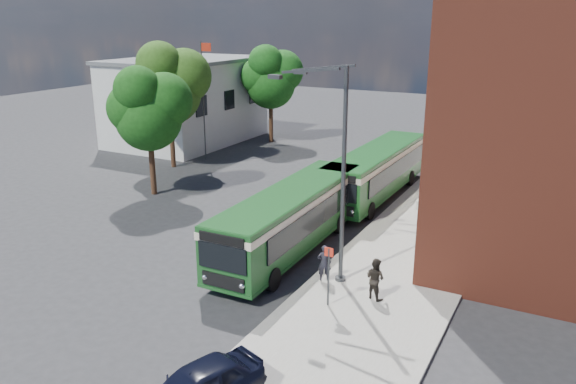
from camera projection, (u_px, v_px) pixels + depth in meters
The scene contains 14 objects.
ground at pixel (258, 245), 27.62m from camera, with size 120.00×120.00×0.00m, color #2B2A2D.
pavement at pixel (439, 217), 31.24m from camera, with size 6.00×48.00×0.15m, color gray.
kerb_line at pixel (387, 210), 32.62m from camera, with size 0.12×48.00×0.01m, color beige.
white_building at pixel (187, 100), 49.74m from camera, with size 9.40×13.40×7.30m.
flagpole at pixel (204, 96), 42.67m from camera, with size 0.95×0.10×9.00m.
street_lamp at pixel (335, 173), 22.36m from camera, with size 2.96×2.38×9.00m.
bus_stop_sign at pixel (328, 273), 21.14m from camera, with size 0.35×0.08×2.52m.
bus_front at pixel (292, 214), 26.44m from camera, with size 2.78×12.04×3.02m.
bus_rear at pixel (377, 168), 34.62m from camera, with size 2.80×12.34×3.02m.
pedestrian_a at pixel (324, 263), 23.32m from camera, with size 0.58×0.38×1.58m, color black.
pedestrian_b at pixel (375, 278), 21.83m from camera, with size 0.82×0.64×1.68m, color black.
tree_left at pixel (148, 108), 33.89m from camera, with size 4.77×4.54×8.05m.
tree_mid at pixel (169, 83), 40.10m from camera, with size 5.44×5.17×9.18m.
tree_right at pixel (271, 76), 48.63m from camera, with size 5.06×4.81×8.54m.
Camera 1 is at (13.23, -21.96, 10.72)m, focal length 35.00 mm.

